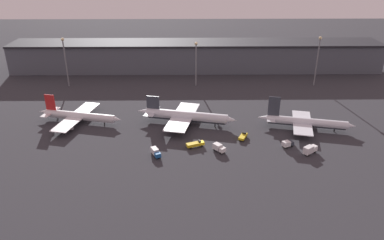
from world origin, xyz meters
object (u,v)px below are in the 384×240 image
(service_vehicle_0, at_px, (243,136))
(service_vehicle_3, at_px, (156,152))
(airplane_1, at_px, (186,116))
(service_vehicle_1, at_px, (287,144))
(airplane_2, at_px, (305,122))
(airplane_0, at_px, (79,116))
(service_vehicle_5, at_px, (219,148))
(service_vehicle_4, at_px, (195,144))
(service_vehicle_2, at_px, (310,149))

(service_vehicle_0, distance_m, service_vehicle_3, 38.99)
(airplane_1, distance_m, service_vehicle_0, 28.99)
(service_vehicle_3, bearing_deg, service_vehicle_1, 70.51)
(airplane_2, height_order, service_vehicle_3, airplane_2)
(airplane_0, relative_size, service_vehicle_5, 7.26)
(service_vehicle_0, bearing_deg, service_vehicle_5, 158.57)
(service_vehicle_1, distance_m, service_vehicle_5, 28.64)
(service_vehicle_1, bearing_deg, airplane_1, 124.79)
(airplane_2, relative_size, service_vehicle_0, 6.37)
(airplane_2, relative_size, service_vehicle_3, 6.68)
(service_vehicle_1, relative_size, service_vehicle_3, 0.84)
(airplane_0, bearing_deg, service_vehicle_0, -0.15)
(service_vehicle_0, height_order, service_vehicle_5, service_vehicle_5)
(airplane_2, relative_size, service_vehicle_4, 5.42)
(airplane_0, height_order, service_vehicle_3, airplane_0)
(airplane_2, bearing_deg, service_vehicle_2, -87.90)
(airplane_0, distance_m, service_vehicle_2, 103.84)
(airplane_2, bearing_deg, service_vehicle_4, -148.82)
(service_vehicle_0, distance_m, service_vehicle_5, 15.68)
(airplane_0, height_order, airplane_2, airplane_2)
(airplane_1, bearing_deg, airplane_0, -169.80)
(airplane_0, height_order, service_vehicle_0, airplane_0)
(service_vehicle_2, distance_m, service_vehicle_5, 35.98)
(airplane_0, height_order, service_vehicle_5, airplane_0)
(airplane_0, relative_size, service_vehicle_4, 5.26)
(airplane_1, distance_m, service_vehicle_5, 29.25)
(airplane_2, xyz_separation_m, service_vehicle_4, (-49.56, -16.17, -2.03))
(airplane_2, bearing_deg, service_vehicle_0, -149.39)
(service_vehicle_5, bearing_deg, airplane_0, -154.40)
(service_vehicle_4, bearing_deg, service_vehicle_5, -44.01)
(service_vehicle_0, bearing_deg, service_vehicle_4, 133.38)
(service_vehicle_0, xyz_separation_m, service_vehicle_1, (17.19, -7.55, 0.40))
(service_vehicle_0, xyz_separation_m, service_vehicle_2, (24.65, -13.21, 0.83))
(service_vehicle_1, bearing_deg, service_vehicle_4, 152.36)
(airplane_2, distance_m, service_vehicle_5, 44.99)
(service_vehicle_3, height_order, service_vehicle_5, service_vehicle_5)
(airplane_0, xyz_separation_m, service_vehicle_1, (91.71, -25.11, -1.59))
(service_vehicle_0, bearing_deg, airplane_2, -48.00)
(service_vehicle_4, distance_m, service_vehicle_5, 10.08)
(service_vehicle_3, distance_m, service_vehicle_5, 25.30)
(airplane_0, xyz_separation_m, airplane_1, (49.88, -2.54, 0.75))
(service_vehicle_0, height_order, service_vehicle_4, service_vehicle_4)
(service_vehicle_2, bearing_deg, service_vehicle_1, 105.66)
(service_vehicle_0, bearing_deg, service_vehicle_1, -89.21)
(airplane_0, distance_m, service_vehicle_0, 76.59)
(service_vehicle_0, relative_size, service_vehicle_1, 1.25)
(service_vehicle_0, distance_m, service_vehicle_4, 21.73)
(service_vehicle_0, relative_size, service_vehicle_5, 1.18)
(airplane_0, xyz_separation_m, service_vehicle_3, (38.16, -31.63, -1.45))
(airplane_1, relative_size, service_vehicle_5, 8.25)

